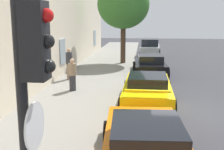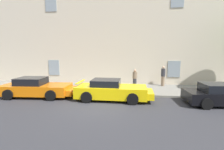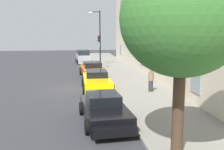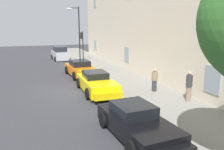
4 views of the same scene
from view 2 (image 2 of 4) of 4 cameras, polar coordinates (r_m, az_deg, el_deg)
The scene contains 8 objects.
ground_plane at distance 10.09m, azimuth -5.10°, elevation -10.46°, with size 80.00×80.00×0.00m, color #333338.
sidewalk at distance 14.22m, azimuth -1.34°, elevation -4.64°, with size 60.00×4.14×0.14m, color gray.
building_facade at distance 18.60m, azimuth 0.74°, elevation 19.00°, with size 43.61×5.22×13.42m.
sportscar_red_lead at distance 12.98m, azimuth -23.87°, elevation -4.13°, with size 5.23×2.39×1.37m.
sportscar_yellow_flank at distance 11.10m, azimuth 0.62°, elevation -5.38°, with size 5.07×2.15×1.36m.
sportscar_white_middle at distance 12.15m, azimuth 34.14°, elevation -5.86°, with size 4.71×2.30×1.29m.
pedestrian_admiring at distance 15.48m, azimuth 17.14°, elevation -0.28°, with size 0.42×0.42×1.77m.
pedestrian_strolling at distance 14.47m, azimuth 7.83°, elevation -1.06°, with size 0.55×0.55×1.56m.
Camera 2 is at (2.08, -9.34, 3.21)m, focal length 26.60 mm.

